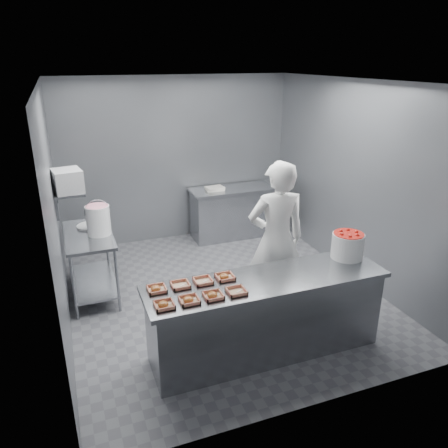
{
  "coord_description": "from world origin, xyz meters",
  "views": [
    {
      "loc": [
        -1.85,
        -4.97,
        3.06
      ],
      "look_at": [
        -0.05,
        -0.2,
        1.11
      ],
      "focal_mm": 35.0,
      "sensor_mm": 36.0,
      "label": 1
    }
  ],
  "objects_px": {
    "tray_1": "(189,300)",
    "tray_3": "(236,291)",
    "prep_table": "(91,255)",
    "strawberry_tub": "(348,245)",
    "service_counter": "(266,316)",
    "tray_6": "(203,281)",
    "worker": "(276,240)",
    "glaze_bucket": "(98,219)",
    "tray_4": "(157,289)",
    "tray_7": "(225,277)",
    "back_counter": "(232,212)",
    "appliance": "(68,181)",
    "tray_5": "(180,285)",
    "tray_0": "(164,305)",
    "tray_2": "(213,295)"
  },
  "relations": [
    {
      "from": "tray_1",
      "to": "tray_3",
      "type": "distance_m",
      "value": 0.48
    },
    {
      "from": "prep_table",
      "to": "strawberry_tub",
      "type": "bearing_deg",
      "value": -33.4
    },
    {
      "from": "service_counter",
      "to": "tray_6",
      "type": "height_order",
      "value": "tray_6"
    },
    {
      "from": "worker",
      "to": "tray_1",
      "type": "bearing_deg",
      "value": 40.67
    },
    {
      "from": "strawberry_tub",
      "to": "glaze_bucket",
      "type": "height_order",
      "value": "glaze_bucket"
    },
    {
      "from": "tray_6",
      "to": "strawberry_tub",
      "type": "xyz_separation_m",
      "value": [
        1.73,
        -0.01,
        0.14
      ]
    },
    {
      "from": "tray_4",
      "to": "tray_6",
      "type": "distance_m",
      "value": 0.48
    },
    {
      "from": "tray_6",
      "to": "glaze_bucket",
      "type": "distance_m",
      "value": 1.93
    },
    {
      "from": "tray_7",
      "to": "glaze_bucket",
      "type": "distance_m",
      "value": 2.05
    },
    {
      "from": "prep_table",
      "to": "back_counter",
      "type": "distance_m",
      "value": 2.87
    },
    {
      "from": "appliance",
      "to": "tray_4",
      "type": "bearing_deg",
      "value": -74.85
    },
    {
      "from": "tray_5",
      "to": "appliance",
      "type": "bearing_deg",
      "value": 121.33
    },
    {
      "from": "tray_4",
      "to": "glaze_bucket",
      "type": "xyz_separation_m",
      "value": [
        -0.37,
        1.73,
        0.18
      ]
    },
    {
      "from": "tray_0",
      "to": "tray_4",
      "type": "bearing_deg",
      "value": 90.0
    },
    {
      "from": "tray_1",
      "to": "tray_0",
      "type": "bearing_deg",
      "value": 180.0
    },
    {
      "from": "tray_5",
      "to": "appliance",
      "type": "xyz_separation_m",
      "value": [
        -0.93,
        1.52,
        0.78
      ]
    },
    {
      "from": "tray_0",
      "to": "strawberry_tub",
      "type": "xyz_separation_m",
      "value": [
        2.22,
        0.31,
        0.14
      ]
    },
    {
      "from": "service_counter",
      "to": "tray_5",
      "type": "distance_m",
      "value": 1.02
    },
    {
      "from": "back_counter",
      "to": "tray_4",
      "type": "height_order",
      "value": "tray_4"
    },
    {
      "from": "tray_0",
      "to": "tray_5",
      "type": "bearing_deg",
      "value": 52.4
    },
    {
      "from": "tray_5",
      "to": "glaze_bucket",
      "type": "distance_m",
      "value": 1.84
    },
    {
      "from": "service_counter",
      "to": "glaze_bucket",
      "type": "height_order",
      "value": "glaze_bucket"
    },
    {
      "from": "tray_1",
      "to": "tray_3",
      "type": "height_order",
      "value": "tray_1"
    },
    {
      "from": "back_counter",
      "to": "strawberry_tub",
      "type": "bearing_deg",
      "value": -86.68
    },
    {
      "from": "tray_4",
      "to": "appliance",
      "type": "xyz_separation_m",
      "value": [
        -0.68,
        1.52,
        0.78
      ]
    },
    {
      "from": "tray_3",
      "to": "tray_7",
      "type": "relative_size",
      "value": 1.0
    },
    {
      "from": "tray_0",
      "to": "tray_1",
      "type": "height_order",
      "value": "same"
    },
    {
      "from": "strawberry_tub",
      "to": "service_counter",
      "type": "bearing_deg",
      "value": -172.09
    },
    {
      "from": "prep_table",
      "to": "tray_3",
      "type": "xyz_separation_m",
      "value": [
        1.24,
        -2.11,
        0.33
      ]
    },
    {
      "from": "prep_table",
      "to": "back_counter",
      "type": "xyz_separation_m",
      "value": [
        2.55,
        1.3,
        -0.14
      ]
    },
    {
      "from": "tray_2",
      "to": "glaze_bucket",
      "type": "height_order",
      "value": "glaze_bucket"
    },
    {
      "from": "prep_table",
      "to": "glaze_bucket",
      "type": "height_order",
      "value": "glaze_bucket"
    },
    {
      "from": "tray_1",
      "to": "tray_4",
      "type": "relative_size",
      "value": 1.0
    },
    {
      "from": "service_counter",
      "to": "tray_3",
      "type": "distance_m",
      "value": 0.64
    },
    {
      "from": "glaze_bucket",
      "to": "tray_3",
      "type": "bearing_deg",
      "value": -61.75
    },
    {
      "from": "tray_0",
      "to": "tray_7",
      "type": "relative_size",
      "value": 1.0
    },
    {
      "from": "glaze_bucket",
      "to": "prep_table",
      "type": "bearing_deg",
      "value": 154.45
    },
    {
      "from": "tray_3",
      "to": "tray_7",
      "type": "distance_m",
      "value": 0.32
    },
    {
      "from": "tray_4",
      "to": "strawberry_tub",
      "type": "relative_size",
      "value": 0.52
    },
    {
      "from": "glaze_bucket",
      "to": "tray_1",
      "type": "bearing_deg",
      "value": -73.26
    },
    {
      "from": "prep_table",
      "to": "tray_1",
      "type": "height_order",
      "value": "tray_1"
    },
    {
      "from": "tray_1",
      "to": "tray_5",
      "type": "bearing_deg",
      "value": 89.45
    },
    {
      "from": "back_counter",
      "to": "worker",
      "type": "relative_size",
      "value": 0.77
    },
    {
      "from": "tray_4",
      "to": "tray_7",
      "type": "xyz_separation_m",
      "value": [
        0.72,
        0.0,
        0.0
      ]
    },
    {
      "from": "glaze_bucket",
      "to": "service_counter",
      "type": "bearing_deg",
      "value": -51.27
    },
    {
      "from": "tray_5",
      "to": "strawberry_tub",
      "type": "xyz_separation_m",
      "value": [
        1.97,
        -0.01,
        0.14
      ]
    },
    {
      "from": "back_counter",
      "to": "glaze_bucket",
      "type": "relative_size",
      "value": 3.19
    },
    {
      "from": "tray_0",
      "to": "strawberry_tub",
      "type": "distance_m",
      "value": 2.24
    },
    {
      "from": "prep_table",
      "to": "strawberry_tub",
      "type": "relative_size",
      "value": 3.32
    },
    {
      "from": "tray_2",
      "to": "back_counter",
      "type": "bearing_deg",
      "value": 65.45
    }
  ]
}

